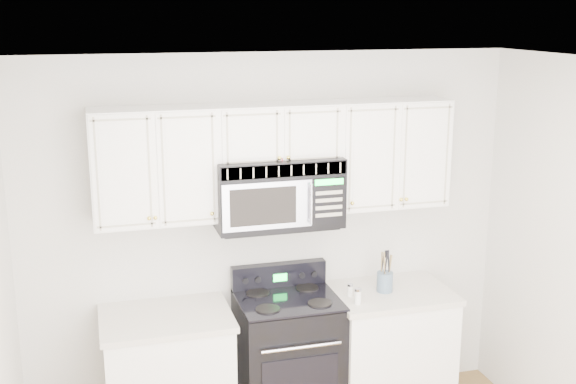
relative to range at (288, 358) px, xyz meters
name	(u,v)px	position (x,y,z in m)	size (l,w,h in m)	color
room	(360,340)	(-0.04, -1.46, 0.82)	(3.51, 3.51, 2.61)	brown
base_cabinet_left	(169,383)	(-0.84, -0.02, -0.06)	(0.86, 0.65, 0.92)	white
base_cabinet_right	(388,353)	(0.76, -0.02, -0.06)	(0.86, 0.65, 0.92)	white
range	(288,358)	(0.00, 0.00, 0.00)	(0.69, 0.63, 1.10)	black
upper_cabinets	(277,153)	(-0.04, 0.13, 1.45)	(2.44, 0.37, 0.75)	white
microwave	(277,191)	(-0.06, 0.07, 1.20)	(0.85, 0.47, 0.47)	black
utensil_crock	(385,281)	(0.71, -0.03, 0.52)	(0.11, 0.11, 0.31)	slate
shaker_salt	(358,296)	(0.44, -0.19, 0.49)	(0.05, 0.05, 0.11)	white
shaker_pepper	(350,290)	(0.44, -0.05, 0.48)	(0.04, 0.04, 0.09)	white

